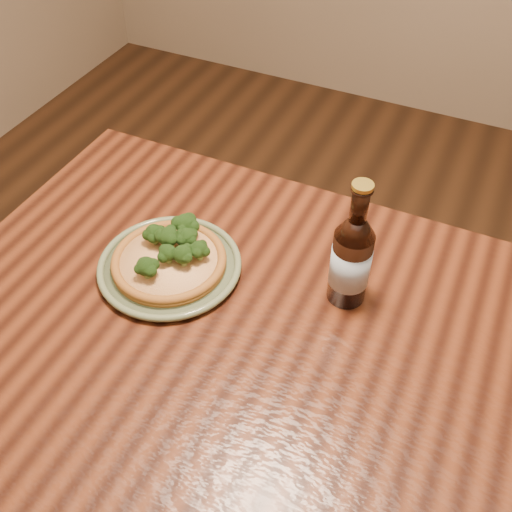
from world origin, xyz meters
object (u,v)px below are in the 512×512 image
at_px(plate, 170,266).
at_px(pizza, 170,258).
at_px(table, 351,414).
at_px(beer_bottle, 351,259).

xyz_separation_m(plate, pizza, (0.00, 0.00, 0.02)).
xyz_separation_m(table, plate, (-0.41, 0.10, 0.10)).
height_order(table, pizza, pizza).
bearing_deg(beer_bottle, plate, -143.79).
bearing_deg(plate, beer_bottle, 13.70).
relative_size(table, pizza, 7.29).
height_order(plate, beer_bottle, beer_bottle).
xyz_separation_m(plate, beer_bottle, (0.33, 0.08, 0.09)).
relative_size(table, plate, 5.79).
bearing_deg(table, plate, 166.90).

